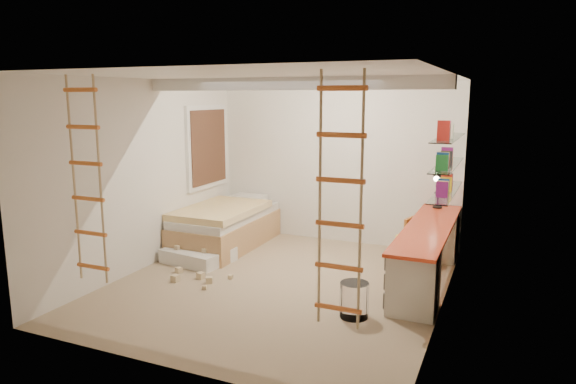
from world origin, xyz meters
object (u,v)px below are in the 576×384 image
at_px(desk, 428,251).
at_px(swivel_chair, 409,249).
at_px(bed, 226,226).
at_px(play_platform, 200,251).

relative_size(desk, swivel_chair, 3.83).
bearing_deg(bed, swivel_chair, 1.43).
bearing_deg(desk, bed, 173.51).
distance_m(bed, swivel_chair, 2.88).
bearing_deg(play_platform, bed, 92.10).
relative_size(desk, play_platform, 2.83).
bearing_deg(play_platform, swivel_chair, 17.37).
height_order(bed, play_platform, bed).
bearing_deg(desk, play_platform, -171.81).
xyz_separation_m(bed, swivel_chair, (2.88, 0.07, -0.06)).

